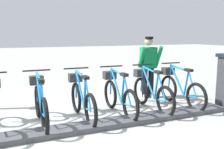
{
  "coord_description": "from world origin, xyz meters",
  "views": [
    {
      "loc": [
        -4.18,
        0.78,
        1.73
      ],
      "look_at": [
        0.5,
        -1.25,
        0.9
      ],
      "focal_mm": 40.15,
      "sensor_mm": 36.0,
      "label": 1
    }
  ],
  "objects_px": {
    "bike_docked_4": "(40,103)",
    "worker_near_rack": "(148,65)",
    "bike_docked_2": "(118,94)",
    "bike_docked_1": "(151,91)",
    "bike_docked_3": "(82,98)",
    "bike_docked_0": "(180,88)"
  },
  "relations": [
    {
      "from": "bike_docked_1",
      "to": "bike_docked_4",
      "type": "height_order",
      "value": "same"
    },
    {
      "from": "bike_docked_0",
      "to": "worker_near_rack",
      "type": "distance_m",
      "value": 1.11
    },
    {
      "from": "bike_docked_2",
      "to": "worker_near_rack",
      "type": "bearing_deg",
      "value": -54.46
    },
    {
      "from": "bike_docked_4",
      "to": "worker_near_rack",
      "type": "xyz_separation_m",
      "value": [
        0.96,
        -2.99,
        0.48
      ]
    },
    {
      "from": "worker_near_rack",
      "to": "bike_docked_2",
      "type": "bearing_deg",
      "value": 125.54
    },
    {
      "from": "bike_docked_0",
      "to": "worker_near_rack",
      "type": "relative_size",
      "value": 1.04
    },
    {
      "from": "bike_docked_1",
      "to": "bike_docked_4",
      "type": "bearing_deg",
      "value": 90.0
    },
    {
      "from": "bike_docked_0",
      "to": "bike_docked_3",
      "type": "xyz_separation_m",
      "value": [
        0.0,
        2.47,
        0.0
      ]
    },
    {
      "from": "bike_docked_3",
      "to": "worker_near_rack",
      "type": "bearing_deg",
      "value": -66.14
    },
    {
      "from": "bike_docked_1",
      "to": "bike_docked_4",
      "type": "xyz_separation_m",
      "value": [
        0.0,
        2.47,
        0.0
      ]
    },
    {
      "from": "bike_docked_0",
      "to": "bike_docked_1",
      "type": "bearing_deg",
      "value": 90.0
    },
    {
      "from": "bike_docked_1",
      "to": "bike_docked_4",
      "type": "distance_m",
      "value": 2.47
    },
    {
      "from": "bike_docked_0",
      "to": "bike_docked_4",
      "type": "bearing_deg",
      "value": 90.0
    },
    {
      "from": "bike_docked_1",
      "to": "worker_near_rack",
      "type": "height_order",
      "value": "worker_near_rack"
    },
    {
      "from": "bike_docked_3",
      "to": "worker_near_rack",
      "type": "height_order",
      "value": "worker_near_rack"
    },
    {
      "from": "bike_docked_3",
      "to": "bike_docked_4",
      "type": "height_order",
      "value": "same"
    },
    {
      "from": "bike_docked_1",
      "to": "bike_docked_3",
      "type": "distance_m",
      "value": 1.65
    },
    {
      "from": "bike_docked_0",
      "to": "bike_docked_4",
      "type": "distance_m",
      "value": 3.3
    },
    {
      "from": "bike_docked_1",
      "to": "bike_docked_4",
      "type": "relative_size",
      "value": 1.0
    },
    {
      "from": "bike_docked_0",
      "to": "bike_docked_3",
      "type": "bearing_deg",
      "value": 90.0
    },
    {
      "from": "bike_docked_1",
      "to": "bike_docked_3",
      "type": "bearing_deg",
      "value": 90.0
    },
    {
      "from": "bike_docked_1",
      "to": "bike_docked_2",
      "type": "xyz_separation_m",
      "value": [
        0.0,
        0.82,
        0.0
      ]
    }
  ]
}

